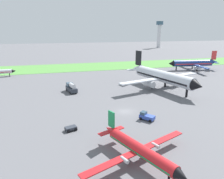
# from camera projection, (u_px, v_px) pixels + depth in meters

# --- Properties ---
(ground_plane) EXTENTS (600.00, 600.00, 0.00)m
(ground_plane) POSITION_uv_depth(u_px,v_px,m) (125.00, 111.00, 56.83)
(ground_plane) COLOR slate
(grass_taxiway_strip) EXTENTS (360.00, 28.00, 0.08)m
(grass_taxiway_strip) POSITION_uv_depth(u_px,v_px,m) (87.00, 67.00, 124.11)
(grass_taxiway_strip) COLOR #549342
(grass_taxiway_strip) RESTS_ON ground_plane
(airplane_foreground_turboprop) EXTENTS (20.81, 18.04, 6.56)m
(airplane_foreground_turboprop) POSITION_uv_depth(u_px,v_px,m) (139.00, 149.00, 34.72)
(airplane_foreground_turboprop) COLOR red
(airplane_foreground_turboprop) RESTS_ON ground_plane
(airplane_parked_jet_far) EXTENTS (28.26, 28.72, 10.16)m
(airplane_parked_jet_far) POSITION_uv_depth(u_px,v_px,m) (193.00, 63.00, 113.79)
(airplane_parked_jet_far) COLOR navy
(airplane_parked_jet_far) RESTS_ON ground_plane
(airplane_midfield_jet) EXTENTS (35.42, 35.04, 12.76)m
(airplane_midfield_jet) POSITION_uv_depth(u_px,v_px,m) (162.00, 76.00, 77.67)
(airplane_midfield_jet) COLOR silver
(airplane_midfield_jet) RESTS_ON ground_plane
(pushback_tug_near_gate) EXTENTS (3.67, 3.93, 1.95)m
(pushback_tug_near_gate) POSITION_uv_depth(u_px,v_px,m) (146.00, 116.00, 51.40)
(pushback_tug_near_gate) COLOR #334FB2
(pushback_tug_near_gate) RESTS_ON ground_plane
(baggage_cart_midfield) EXTENTS (2.80, 2.39, 0.90)m
(baggage_cart_midfield) POSITION_uv_depth(u_px,v_px,m) (71.00, 128.00, 46.05)
(baggage_cart_midfield) COLOR #2D333D
(baggage_cart_midfield) RESTS_ON ground_plane
(fuel_truck_by_runway) EXTENTS (3.84, 6.88, 3.29)m
(fuel_truck_by_runway) POSITION_uv_depth(u_px,v_px,m) (71.00, 88.00, 74.17)
(fuel_truck_by_runway) COLOR #2D333D
(fuel_truck_by_runway) RESTS_ON ground_plane
(control_tower) EXTENTS (8.00, 8.00, 30.22)m
(control_tower) POSITION_uv_depth(u_px,v_px,m) (159.00, 32.00, 246.36)
(control_tower) COLOR silver
(control_tower) RESTS_ON ground_plane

